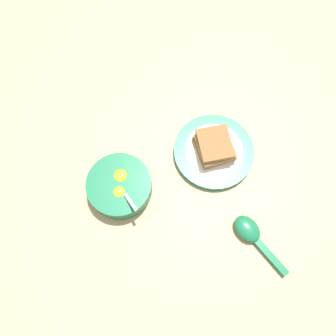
# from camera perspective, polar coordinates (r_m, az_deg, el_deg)

# --- Properties ---
(ground_plane) EXTENTS (3.00, 3.00, 0.00)m
(ground_plane) POSITION_cam_1_polar(r_m,az_deg,el_deg) (0.79, 0.40, -1.21)
(ground_plane) COLOR tan
(egg_bowl) EXTENTS (0.15, 0.15, 0.07)m
(egg_bowl) POSITION_cam_1_polar(r_m,az_deg,el_deg) (0.77, -8.40, -3.13)
(egg_bowl) COLOR #196B42
(egg_bowl) RESTS_ON ground_plane
(toast_plate) EXTENTS (0.20, 0.20, 0.02)m
(toast_plate) POSITION_cam_1_polar(r_m,az_deg,el_deg) (0.81, 7.94, 2.87)
(toast_plate) COLOR #196B42
(toast_plate) RESTS_ON ground_plane
(toast_sandwich) EXTENTS (0.11, 0.11, 0.04)m
(toast_sandwich) POSITION_cam_1_polar(r_m,az_deg,el_deg) (0.79, 8.13, 3.73)
(toast_sandwich) COLOR brown
(toast_sandwich) RESTS_ON toast_plate
(soup_spoon) EXTENTS (0.13, 0.14, 0.03)m
(soup_spoon) POSITION_cam_1_polar(r_m,az_deg,el_deg) (0.77, 14.28, -11.00)
(soup_spoon) COLOR #196B42
(soup_spoon) RESTS_ON ground_plane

